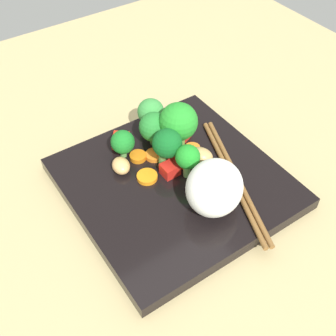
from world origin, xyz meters
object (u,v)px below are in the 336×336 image
Objects in this scene: carrot_slice_1 at (153,156)px; broccoli_floret_0 at (154,127)px; chopstick_pair at (234,178)px; square_plate at (174,183)px; rice_mound at (214,188)px.

broccoli_floret_0 is at bearing -37.37° from carrot_slice_1.
broccoli_floret_0 is 13.97cm from chopstick_pair.
square_plate is at bearing 73.96° from chopstick_pair.
carrot_slice_1 is at bearing 7.67° from rice_mound.
carrot_slice_1 is at bearing 2.15° from square_plate.
chopstick_pair is (-10.26, -7.10, 0.03)cm from carrot_slice_1.
broccoli_floret_0 is (7.56, -1.53, 4.39)cm from square_plate.
broccoli_floret_0 is at bearing -11.46° from square_plate.
chopstick_pair is at bearing -70.42° from rice_mound.
square_plate is at bearing 11.81° from rice_mound.
rice_mound reaches higher than square_plate.
rice_mound is 0.35× the size of chopstick_pair.
square_plate is at bearing 168.54° from broccoli_floret_0.
broccoli_floret_0 is 0.25× the size of chopstick_pair.
broccoli_floret_0 reaches higher than carrot_slice_1.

